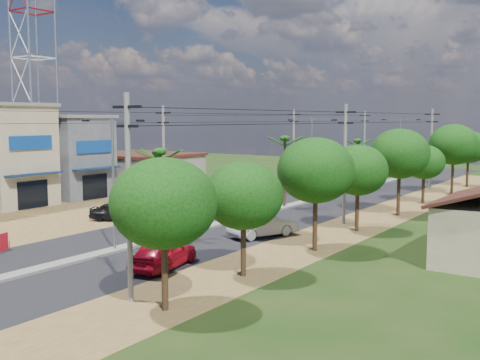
% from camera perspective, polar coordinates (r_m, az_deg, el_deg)
% --- Properties ---
extents(ground, '(160.00, 160.00, 0.00)m').
position_cam_1_polar(ground, '(34.59, -12.57, -7.12)').
color(ground, black).
rests_on(ground, ground).
extents(road, '(12.00, 110.00, 0.04)m').
position_cam_1_polar(road, '(45.85, 1.37, -3.67)').
color(road, black).
rests_on(road, ground).
extents(median, '(1.00, 90.00, 0.18)m').
position_cam_1_polar(median, '(48.34, 3.33, -3.08)').
color(median, '#605E56').
rests_on(median, ground).
extents(dirt_lot_west, '(18.00, 46.00, 0.04)m').
position_cam_1_polar(dirt_lot_west, '(50.94, -17.41, -2.96)').
color(dirt_lot_west, brown).
rests_on(dirt_lot_west, ground).
extents(dirt_shoulder_east, '(5.00, 90.00, 0.03)m').
position_cam_1_polar(dirt_shoulder_east, '(41.85, 11.16, -4.75)').
color(dirt_shoulder_east, brown).
rests_on(dirt_shoulder_east, ground).
extents(shophouse_cream, '(9.00, 6.40, 9.30)m').
position_cam_1_polar(shophouse_cream, '(55.58, -22.80, 2.40)').
color(shophouse_cream, tan).
rests_on(shophouse_cream, ground).
extents(shophouse_grey, '(9.00, 6.40, 8.30)m').
position_cam_1_polar(shophouse_grey, '(59.64, -17.10, 2.36)').
color(shophouse_grey, '#484A4F').
rests_on(shophouse_grey, ground).
extents(low_shed, '(10.40, 10.40, 3.95)m').
position_cam_1_polar(low_shed, '(65.73, -9.64, 0.96)').
color(low_shed, '#605E56').
rests_on(low_shed, ground).
extents(telecom_tower, '(3.80, 3.80, 43.00)m').
position_cam_1_polar(telecom_tower, '(64.53, -20.41, 15.85)').
color(telecom_tower, gray).
rests_on(telecom_tower, ground).
extents(tree_east_a, '(4.40, 4.40, 6.37)m').
position_cam_1_polar(tree_east_a, '(22.96, -7.76, -2.37)').
color(tree_east_a, black).
rests_on(tree_east_a, ground).
extents(tree_east_b, '(4.00, 4.00, 5.83)m').
position_cam_1_polar(tree_east_b, '(27.79, 0.34, -1.60)').
color(tree_east_b, black).
rests_on(tree_east_b, ground).
extents(tree_east_c, '(4.60, 4.60, 6.83)m').
position_cam_1_polar(tree_east_c, '(33.49, 7.71, 0.97)').
color(tree_east_c, black).
rests_on(tree_east_c, ground).
extents(tree_east_d, '(4.20, 4.20, 6.13)m').
position_cam_1_polar(tree_east_d, '(39.99, 11.89, 0.98)').
color(tree_east_d, black).
rests_on(tree_east_d, ground).
extents(tree_east_e, '(4.80, 4.80, 7.14)m').
position_cam_1_polar(tree_east_e, '(47.32, 15.93, 2.58)').
color(tree_east_e, black).
rests_on(tree_east_e, ground).
extents(tree_east_f, '(3.80, 3.80, 5.52)m').
position_cam_1_polar(tree_east_f, '(55.13, 18.20, 1.74)').
color(tree_east_f, black).
rests_on(tree_east_f, ground).
extents(tree_east_g, '(5.00, 5.00, 7.38)m').
position_cam_1_polar(tree_east_g, '(62.60, 20.88, 3.38)').
color(tree_east_g, black).
rests_on(tree_east_g, ground).
extents(tree_east_h, '(4.40, 4.40, 6.52)m').
position_cam_1_polar(tree_east_h, '(70.47, 22.20, 3.11)').
color(tree_east_h, black).
rests_on(tree_east_h, ground).
extents(palm_median_near, '(2.00, 2.00, 6.15)m').
position_cam_1_polar(palm_median_near, '(36.57, -8.16, 2.46)').
color(palm_median_near, black).
rests_on(palm_median_near, ground).
extents(palm_median_mid, '(2.00, 2.00, 6.55)m').
position_cam_1_polar(palm_median_mid, '(49.46, 4.59, 3.89)').
color(palm_median_mid, black).
rests_on(palm_median_mid, ground).
extents(palm_median_far, '(2.00, 2.00, 5.85)m').
position_cam_1_polar(palm_median_far, '(63.81, 11.86, 3.72)').
color(palm_median_far, black).
rests_on(palm_median_far, ground).
extents(streetlight_near, '(5.10, 0.18, 8.00)m').
position_cam_1_polar(streetlight_near, '(33.82, -12.76, 0.79)').
color(streetlight_near, gray).
rests_on(streetlight_near, ground).
extents(streetlight_mid, '(5.10, 0.18, 8.00)m').
position_cam_1_polar(streetlight_mid, '(53.89, 7.26, 2.86)').
color(streetlight_mid, gray).
rests_on(streetlight_mid, ground).
extents(streetlight_far, '(5.10, 0.18, 8.00)m').
position_cam_1_polar(streetlight_far, '(76.90, 15.94, 3.66)').
color(streetlight_far, gray).
rests_on(streetlight_far, ground).
extents(utility_pole_w_b, '(1.60, 0.24, 9.00)m').
position_cam_1_polar(utility_pole_w_b, '(47.23, -7.75, 2.35)').
color(utility_pole_w_b, '#605E56').
rests_on(utility_pole_w_b, ground).
extents(utility_pole_w_c, '(1.60, 0.24, 9.00)m').
position_cam_1_polar(utility_pole_w_c, '(65.12, 5.47, 3.43)').
color(utility_pole_w_c, '#605E56').
rests_on(utility_pole_w_c, ground).
extents(utility_pole_w_d, '(1.60, 0.24, 9.00)m').
position_cam_1_polar(utility_pole_w_d, '(84.04, 12.52, 3.93)').
color(utility_pole_w_d, '#605E56').
rests_on(utility_pole_w_d, ground).
extents(utility_pole_e_a, '(1.60, 0.24, 9.00)m').
position_cam_1_polar(utility_pole_e_a, '(24.31, -11.24, -1.32)').
color(utility_pole_e_a, '#605E56').
rests_on(utility_pole_e_a, ground).
extents(utility_pole_e_b, '(1.60, 0.24, 9.00)m').
position_cam_1_polar(utility_pole_e_b, '(42.54, 10.60, 1.88)').
color(utility_pole_e_b, '#605E56').
rests_on(utility_pole_e_b, ground).
extents(utility_pole_e_c, '(1.60, 0.24, 9.00)m').
position_cam_1_polar(utility_pole_e_c, '(63.22, 18.84, 3.04)').
color(utility_pole_e_c, '#605E56').
rests_on(utility_pole_e_c, ground).
extents(car_red_near, '(2.90, 5.04, 1.61)m').
position_cam_1_polar(car_red_near, '(30.13, -7.78, -7.44)').
color(car_red_near, maroon).
rests_on(car_red_near, ground).
extents(car_silver_mid, '(3.37, 5.10, 1.59)m').
position_cam_1_polar(car_silver_mid, '(37.72, 2.32, -4.63)').
color(car_silver_mid, gray).
rests_on(car_silver_mid, ground).
extents(car_white_far, '(2.33, 4.88, 1.37)m').
position_cam_1_polar(car_white_far, '(55.63, 1.99, -1.23)').
color(car_white_far, '#B8B8B3').
rests_on(car_white_far, ground).
extents(car_parked_dark, '(4.43, 3.18, 1.40)m').
position_cam_1_polar(car_parked_dark, '(44.58, -12.43, -3.21)').
color(car_parked_dark, black).
rests_on(car_parked_dark, ground).
extents(moto_rider_east, '(0.81, 1.72, 0.87)m').
position_cam_1_polar(moto_rider_east, '(33.21, -8.54, -6.83)').
color(moto_rider_east, black).
rests_on(moto_rider_east, ground).
extents(moto_rider_west_a, '(0.94, 1.66, 0.83)m').
position_cam_1_polar(moto_rider_west_a, '(52.34, -0.41, -2.00)').
color(moto_rider_west_a, black).
rests_on(moto_rider_west_a, ground).
extents(moto_rider_west_b, '(0.85, 1.91, 1.11)m').
position_cam_1_polar(moto_rider_west_b, '(58.41, 4.21, -1.02)').
color(moto_rider_west_b, black).
rests_on(moto_rider_west_b, ground).
extents(roadside_sign, '(0.51, 1.27, 1.10)m').
position_cam_1_polar(roadside_sign, '(36.43, -23.18, -5.93)').
color(roadside_sign, red).
rests_on(roadside_sign, ground).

